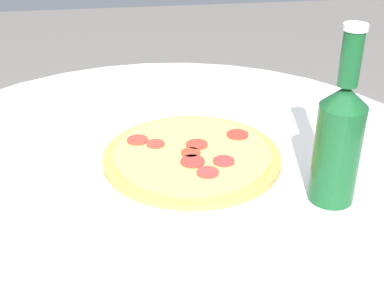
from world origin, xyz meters
TOP-DOWN VIEW (x-y plane):
  - table at (0.00, 0.00)m, footprint 1.06×1.06m
  - pizza at (-0.04, 0.05)m, footprint 0.31×0.31m
  - beer_bottle at (0.11, 0.25)m, footprint 0.07×0.07m

SIDE VIEW (x-z plane):
  - table at x=0.00m, z-range 0.19..0.92m
  - pizza at x=-0.04m, z-range 0.73..0.75m
  - beer_bottle at x=0.11m, z-range 0.70..0.98m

